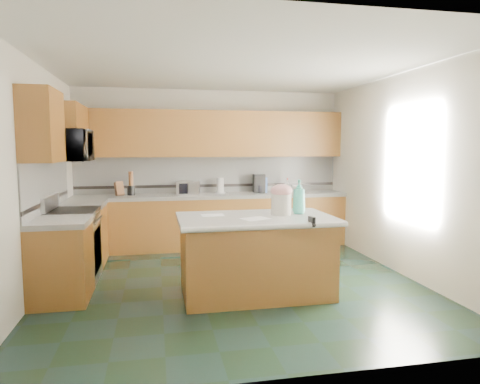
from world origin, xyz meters
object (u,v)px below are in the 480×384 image
object	(u,v)px
island_top	(255,219)
treat_jar	(281,204)
soap_bottle_island	(299,197)
toaster_oven	(188,188)
island_base	(255,258)
knife_block	(119,189)
coffee_maker	(259,183)

from	to	relation	value
island_top	treat_jar	world-z (taller)	treat_jar
soap_bottle_island	toaster_oven	world-z (taller)	soap_bottle_island
island_base	treat_jar	size ratio (longest dim) A/B	6.78
island_base	island_top	world-z (taller)	island_top
knife_block	coffee_maker	size ratio (longest dim) A/B	0.70
island_base	treat_jar	distance (m)	0.70
toaster_oven	coffee_maker	xyz separation A→B (m)	(1.24, 0.03, 0.06)
knife_block	toaster_oven	world-z (taller)	knife_block
soap_bottle_island	knife_block	xyz separation A→B (m)	(-2.27, 2.40, -0.09)
treat_jar	toaster_oven	distance (m)	2.61
island_top	treat_jar	bearing A→B (deg)	9.37
treat_jar	knife_block	bearing A→B (deg)	114.53
coffee_maker	knife_block	bearing A→B (deg)	-175.90
island_base	toaster_oven	xyz separation A→B (m)	(-0.58, 2.50, 0.60)
toaster_oven	coffee_maker	bearing A→B (deg)	12.69
treat_jar	toaster_oven	size ratio (longest dim) A/B	0.67
soap_bottle_island	knife_block	size ratio (longest dim) A/B	1.80
island_top	toaster_oven	bearing A→B (deg)	102.87
treat_jar	coffee_maker	distance (m)	2.50
island_base	island_top	bearing A→B (deg)	-26.76
toaster_oven	treat_jar	bearing A→B (deg)	-58.41
island_base	soap_bottle_island	world-z (taller)	soap_bottle_island
island_top	toaster_oven	size ratio (longest dim) A/B	4.78
soap_bottle_island	toaster_oven	bearing A→B (deg)	122.52
island_top	treat_jar	distance (m)	0.36
treat_jar	knife_block	size ratio (longest dim) A/B	1.09
island_base	treat_jar	world-z (taller)	treat_jar
treat_jar	toaster_oven	xyz separation A→B (m)	(-0.90, 2.45, -0.02)
island_top	toaster_oven	xyz separation A→B (m)	(-0.58, 2.50, 0.14)
knife_block	toaster_oven	xyz separation A→B (m)	(1.13, 0.00, -0.01)
knife_block	coffee_maker	xyz separation A→B (m)	(2.37, 0.03, 0.05)
island_top	coffee_maker	world-z (taller)	coffee_maker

